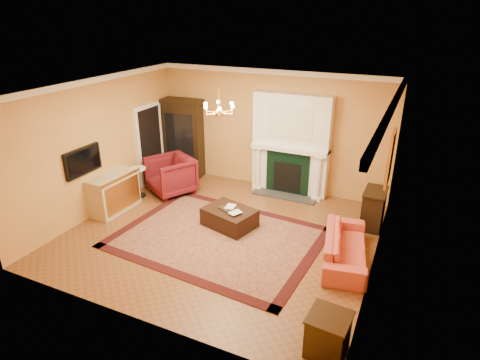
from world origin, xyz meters
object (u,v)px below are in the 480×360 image
Objects in this scene: coral_sofa at (346,242)px; leather_ottoman at (230,217)px; end_table at (328,335)px; console_table at (373,209)px; pedestal_table at (138,180)px; wingback_armchair at (171,174)px; commode at (113,193)px; china_cabinet at (184,140)px.

coral_sofa is 1.82× the size of leather_ottoman.
end_table is 3.82m from console_table.
pedestal_table is 0.94× the size of console_table.
wingback_armchair is at bearing 65.11° from coral_sofa.
pedestal_table is 0.73× the size of leather_ottoman.
commode reaches higher than console_table.
console_table is (5.51, 1.70, -0.04)m from commode.
china_cabinet reaches higher than pedestal_table.
pedestal_table is 0.83m from commode.
coral_sofa is (5.23, 0.19, -0.07)m from commode.
coral_sofa is at bearing -7.05° from pedestal_table.
console_table is 3.05m from leather_ottoman.
pedestal_table is 6.15m from end_table.
china_cabinet is 5.49m from coral_sofa.
commode is at bearing 158.74° from end_table.
wingback_armchair reaches higher than end_table.
coral_sofa is (4.58, -1.17, -0.15)m from wingback_armchair.
commode is 5.77m from console_table.
commode is (-0.05, -0.83, -0.00)m from pedestal_table.
leather_ottoman is (2.41, -2.14, -0.81)m from china_cabinet.
leather_ottoman is (2.74, 0.42, -0.23)m from commode.
end_table is at bearing -6.82° from wingback_armchair.
leather_ottoman is at bearing 74.12° from coral_sofa.
console_table is at bearing 40.28° from leather_ottoman.
wingback_armchair is at bearing 171.36° from leather_ottoman.
end_table is 3.71m from leather_ottoman.
wingback_armchair is at bearing 66.39° from commode.
wingback_armchair is 4.73m from coral_sofa.
end_table is at bearing -27.71° from leather_ottoman.
pedestal_table reaches higher than coral_sofa.
console_table reaches higher than coral_sofa.
console_table is (0.06, 3.82, 0.11)m from end_table.
end_table is (0.22, -2.31, -0.08)m from coral_sofa.
wingback_armchair reaches higher than console_table.
china_cabinet is at bearing 84.61° from commode.
console_table reaches higher than pedestal_table.
wingback_armchair is at bearing 144.01° from end_table.
leather_ottoman is at bearing 4.98° from wingback_armchair.
wingback_armchair is 0.80m from pedestal_table.
china_cabinet is 2.54× the size of console_table.
china_cabinet reaches higher than end_table.
china_cabinet is 1.34m from wingback_armchair.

